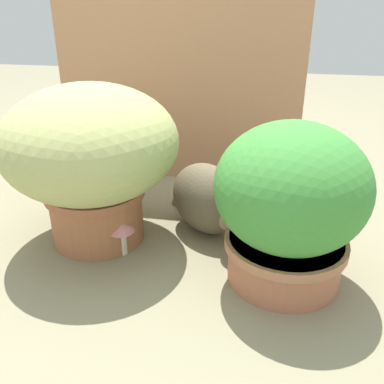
# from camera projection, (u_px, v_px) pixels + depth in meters

# --- Properties ---
(ground_plane) EXTENTS (6.00, 6.00, 0.00)m
(ground_plane) POSITION_uv_depth(u_px,v_px,m) (152.00, 258.00, 1.24)
(ground_plane) COLOR gray
(cardboard_backdrop) EXTENTS (0.93, 0.03, 0.90)m
(cardboard_backdrop) POSITION_uv_depth(u_px,v_px,m) (178.00, 62.00, 1.58)
(cardboard_backdrop) COLOR tan
(cardboard_backdrop) RESTS_ON ground
(grass_planter) EXTENTS (0.50, 0.50, 0.47)m
(grass_planter) POSITION_uv_depth(u_px,v_px,m) (91.00, 153.00, 1.22)
(grass_planter) COLOR #AB6642
(grass_planter) RESTS_ON ground
(leafy_planter) EXTENTS (0.38, 0.38, 0.43)m
(leafy_planter) POSITION_uv_depth(u_px,v_px,m) (290.00, 203.00, 1.06)
(leafy_planter) COLOR #B66C4E
(leafy_planter) RESTS_ON ground
(cat) EXTENTS (0.32, 0.33, 0.32)m
(cat) POSITION_uv_depth(u_px,v_px,m) (211.00, 197.00, 1.32)
(cat) COLOR brown
(cat) RESTS_ON ground
(mushroom_ornament_pink) EXTENTS (0.08, 0.08, 0.11)m
(mushroom_ornament_pink) POSITION_uv_depth(u_px,v_px,m) (121.00, 229.00, 1.22)
(mushroom_ornament_pink) COLOR silver
(mushroom_ornament_pink) RESTS_ON ground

